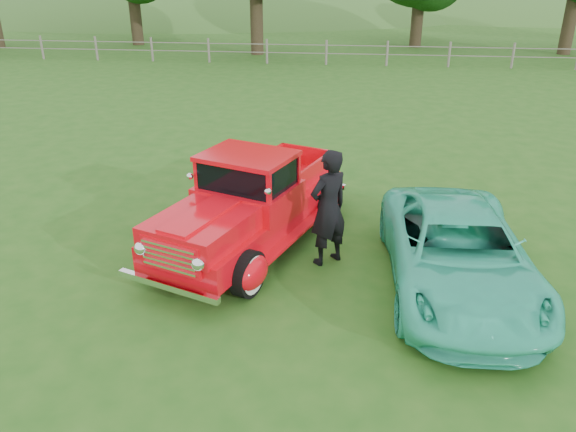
# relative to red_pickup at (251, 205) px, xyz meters

# --- Properties ---
(ground) EXTENTS (140.00, 140.00, 0.00)m
(ground) POSITION_rel_red_pickup_xyz_m (0.29, -2.26, -0.80)
(ground) COLOR #215316
(ground) RESTS_ON ground
(distant_hills) EXTENTS (116.00, 60.00, 18.00)m
(distant_hills) POSITION_rel_red_pickup_xyz_m (-3.79, 57.20, -5.34)
(distant_hills) COLOR #295720
(distant_hills) RESTS_ON ground
(fence_line) EXTENTS (48.00, 0.12, 1.20)m
(fence_line) POSITION_rel_red_pickup_xyz_m (0.29, 19.74, -0.19)
(fence_line) COLOR #6C675B
(fence_line) RESTS_ON ground
(red_pickup) EXTENTS (3.44, 5.28, 1.78)m
(red_pickup) POSITION_rel_red_pickup_xyz_m (0.00, 0.00, 0.00)
(red_pickup) COLOR black
(red_pickup) RESTS_ON ground
(teal_sedan) EXTENTS (2.28, 4.65, 1.27)m
(teal_sedan) POSITION_rel_red_pickup_xyz_m (3.49, -1.12, -0.16)
(teal_sedan) COLOR #31C49D
(teal_sedan) RESTS_ON ground
(man) EXTENTS (0.88, 0.86, 2.04)m
(man) POSITION_rel_red_pickup_xyz_m (1.42, -0.49, 0.22)
(man) COLOR black
(man) RESTS_ON ground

